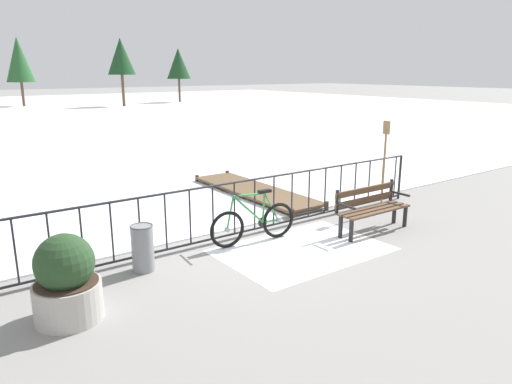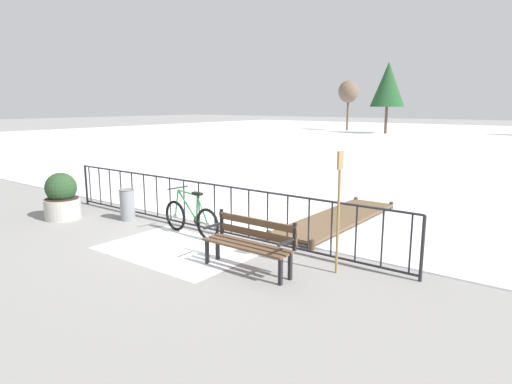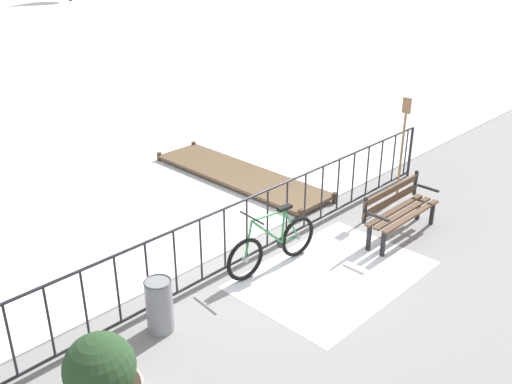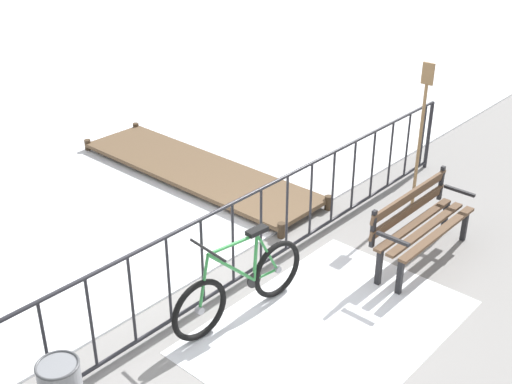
# 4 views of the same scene
# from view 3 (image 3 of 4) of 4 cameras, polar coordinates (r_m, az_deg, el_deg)

# --- Properties ---
(ground_plane) EXTENTS (160.00, 160.00, 0.00)m
(ground_plane) POSITION_cam_3_polar(r_m,az_deg,el_deg) (9.02, 0.13, -6.32)
(ground_plane) COLOR gray
(snow_patch) EXTENTS (2.83, 1.95, 0.01)m
(snow_patch) POSITION_cam_3_polar(r_m,az_deg,el_deg) (8.62, 7.72, -8.15)
(snow_patch) COLOR white
(snow_patch) RESTS_ON ground
(railing_fence) EXTENTS (9.06, 0.06, 1.07)m
(railing_fence) POSITION_cam_3_polar(r_m,az_deg,el_deg) (8.75, 0.13, -3.16)
(railing_fence) COLOR #232328
(railing_fence) RESTS_ON ground
(bicycle_near_railing) EXTENTS (1.71, 0.52, 0.97)m
(bicycle_near_railing) POSITION_cam_3_polar(r_m,az_deg,el_deg) (8.56, 1.67, -5.33)
(bicycle_near_railing) COLOR black
(bicycle_near_railing) RESTS_ON ground
(park_bench) EXTENTS (1.60, 0.49, 0.89)m
(park_bench) POSITION_cam_3_polar(r_m,az_deg,el_deg) (9.67, 14.00, -1.46)
(park_bench) COLOR brown
(park_bench) RESTS_ON ground
(trash_bin) EXTENTS (0.35, 0.35, 0.73)m
(trash_bin) POSITION_cam_3_polar(r_m,az_deg,el_deg) (7.37, -9.60, -11.07)
(trash_bin) COLOR gray
(trash_bin) RESTS_ON ground
(oar_upright) EXTENTS (0.04, 0.16, 1.98)m
(oar_upright) POSITION_cam_3_polar(r_m,az_deg,el_deg) (10.74, 14.40, 4.73)
(oar_upright) COLOR #937047
(oar_upright) RESTS_ON ground
(wooden_dock) EXTENTS (1.10, 4.18, 0.20)m
(wooden_dock) POSITION_cam_3_polar(r_m,az_deg,el_deg) (11.66, -1.63, 1.73)
(wooden_dock) COLOR brown
(wooden_dock) RESTS_ON ground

